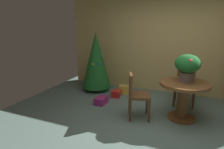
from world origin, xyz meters
TOP-DOWN VIEW (x-y plane):
  - ground_plane at (0.00, 0.00)m, footprint 6.60×6.60m
  - back_wall_panel at (0.00, 2.20)m, footprint 6.00×0.10m
  - round_dining_table at (0.35, 0.68)m, footprint 0.92×0.92m
  - flower_vase at (0.36, 0.74)m, footprint 0.46×0.46m
  - wooden_chair_far at (0.35, 1.49)m, footprint 0.45×0.46m
  - wooden_chair_left_near at (-0.51, 0.36)m, footprint 0.52×0.53m
  - holiday_tree at (-1.98, 1.53)m, footprint 0.79×0.79m
  - gift_box_red at (-1.28, 1.27)m, footprint 0.24×0.29m
  - gift_box_purple at (-1.43, 0.71)m, footprint 0.25×0.33m
  - gift_box_gold at (-1.17, 1.57)m, footprint 0.32×0.27m

SIDE VIEW (x-z plane):
  - ground_plane at x=0.00m, z-range 0.00..0.00m
  - gift_box_red at x=-1.28m, z-range 0.00..0.16m
  - gift_box_purple at x=-1.43m, z-range 0.00..0.16m
  - gift_box_gold at x=-1.17m, z-range 0.00..0.22m
  - wooden_chair_far at x=0.35m, z-range 0.05..0.97m
  - wooden_chair_left_near at x=-0.51m, z-range 0.06..0.97m
  - round_dining_table at x=0.35m, z-range 0.14..0.89m
  - holiday_tree at x=-1.98m, z-range 0.05..1.68m
  - flower_vase at x=0.36m, z-range 0.80..1.33m
  - back_wall_panel at x=0.00m, z-range 0.00..2.60m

